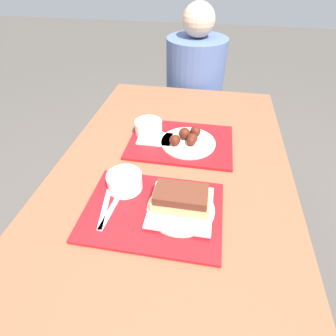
% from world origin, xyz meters
% --- Properties ---
extents(ground_plane, '(12.00, 12.00, 0.00)m').
position_xyz_m(ground_plane, '(0.00, 0.00, 0.00)').
color(ground_plane, '#4C4742').
extents(picnic_table, '(0.92, 1.52, 0.72)m').
position_xyz_m(picnic_table, '(0.00, 0.00, 0.63)').
color(picnic_table, brown).
rests_on(picnic_table, ground_plane).
extents(picnic_bench_far, '(0.87, 0.28, 0.47)m').
position_xyz_m(picnic_bench_far, '(0.00, 0.98, 0.39)').
color(picnic_bench_far, brown).
rests_on(picnic_bench_far, ground_plane).
extents(tray_near, '(0.44, 0.32, 0.01)m').
position_xyz_m(tray_near, '(-0.03, -0.22, 0.73)').
color(tray_near, '#B21419').
rests_on(tray_near, picnic_table).
extents(tray_far, '(0.44, 0.32, 0.01)m').
position_xyz_m(tray_far, '(0.01, 0.19, 0.73)').
color(tray_far, '#B21419').
rests_on(tray_far, picnic_table).
extents(bowl_coleslaw_near, '(0.12, 0.12, 0.06)m').
position_xyz_m(bowl_coleslaw_near, '(-0.14, -0.13, 0.77)').
color(bowl_coleslaw_near, white).
rests_on(bowl_coleslaw_near, tray_near).
extents(brisket_sandwich_plate, '(0.22, 0.22, 0.08)m').
position_xyz_m(brisket_sandwich_plate, '(0.06, -0.20, 0.77)').
color(brisket_sandwich_plate, beige).
rests_on(brisket_sandwich_plate, tray_near).
extents(plastic_fork_near, '(0.04, 0.17, 0.00)m').
position_xyz_m(plastic_fork_near, '(-0.18, -0.24, 0.74)').
color(plastic_fork_near, white).
rests_on(plastic_fork_near, tray_near).
extents(plastic_knife_near, '(0.03, 0.17, 0.00)m').
position_xyz_m(plastic_knife_near, '(-0.16, -0.24, 0.74)').
color(plastic_knife_near, white).
rests_on(plastic_knife_near, tray_near).
extents(condiment_packet, '(0.04, 0.03, 0.01)m').
position_xyz_m(condiment_packet, '(-0.01, -0.14, 0.74)').
color(condiment_packet, '#3F3F47').
rests_on(condiment_packet, tray_near).
extents(bowl_coleslaw_far, '(0.12, 0.12, 0.06)m').
position_xyz_m(bowl_coleslaw_far, '(-0.14, 0.23, 0.77)').
color(bowl_coleslaw_far, white).
rests_on(bowl_coleslaw_far, tray_far).
extents(wings_plate_far, '(0.23, 0.23, 0.06)m').
position_xyz_m(wings_plate_far, '(0.04, 0.18, 0.75)').
color(wings_plate_far, beige).
rests_on(wings_plate_far, tray_far).
extents(napkin_far, '(0.15, 0.10, 0.01)m').
position_xyz_m(napkin_far, '(-0.10, 0.18, 0.74)').
color(napkin_far, white).
rests_on(napkin_far, tray_far).
extents(person_seated_across, '(0.38, 0.38, 0.68)m').
position_xyz_m(person_seated_across, '(-0.00, 0.98, 0.74)').
color(person_seated_across, '#4C6093').
rests_on(person_seated_across, picnic_bench_far).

